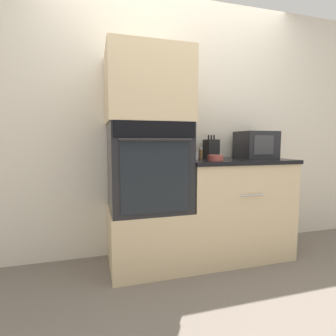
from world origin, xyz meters
The scene contains 11 objects.
ground_plane centered at (0.00, 0.00, 0.00)m, with size 12.00×12.00×0.00m, color #6B6056.
wall_back centered at (0.00, 0.63, 1.25)m, with size 8.00×0.05×2.50m.
oven_cabinet_base centered at (-0.34, 0.30, 0.26)m, with size 0.68×0.60×0.52m.
wall_oven centered at (-0.34, 0.30, 0.89)m, with size 0.65×0.64×0.74m.
oven_cabinet_upper centered at (-0.34, 0.30, 1.55)m, with size 0.68×0.60×0.59m.
counter_unit centered at (0.50, 0.30, 0.47)m, with size 1.02×0.63×0.94m.
microwave centered at (0.79, 0.38, 1.07)m, with size 0.35×0.32×0.27m.
knife_block centered at (0.35, 0.50, 1.03)m, with size 0.12×0.15×0.23m.
bowl centered at (0.24, 0.17, 0.96)m, with size 0.14×0.14×0.05m.
condiment_jar_near centered at (0.23, 0.48, 0.99)m, with size 0.04×0.04×0.11m.
condiment_jar_mid centered at (0.12, 0.34, 0.97)m, with size 0.04×0.04×0.06m.
Camera 1 is at (-0.79, -1.92, 1.10)m, focal length 28.00 mm.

